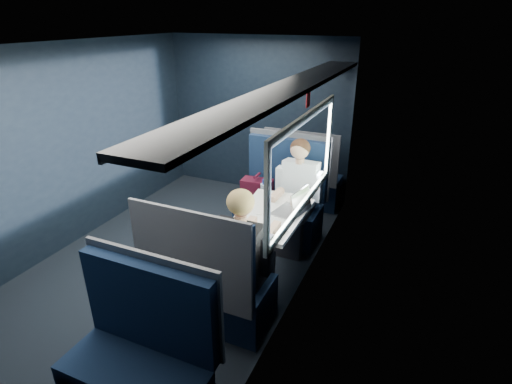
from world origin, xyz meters
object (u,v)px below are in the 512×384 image
at_px(seat_bay_far, 210,286).
at_px(laptop, 295,207).
at_px(seat_bay_near, 279,204).
at_px(cup, 302,197).
at_px(table, 268,220).
at_px(bottle_small, 306,198).
at_px(seat_row_front, 304,179).
at_px(man, 297,191).
at_px(seat_row_back, 141,364).
at_px(woman, 244,251).

height_order(seat_bay_far, laptop, seat_bay_far).
height_order(seat_bay_near, cup, seat_bay_near).
distance_m(table, seat_bay_far, 0.93).
bearing_deg(table, seat_bay_far, -101.78).
distance_m(seat_bay_near, bottle_small, 0.87).
distance_m(seat_row_front, bottle_small, 1.64).
distance_m(seat_bay_far, man, 1.62).
distance_m(seat_bay_near, seat_bay_far, 1.75).
height_order(seat_row_front, man, man).
distance_m(seat_bay_near, seat_row_back, 2.67).
relative_size(table, bottle_small, 4.17).
bearing_deg(seat_row_front, man, -77.17).
relative_size(seat_bay_far, seat_row_front, 1.09).
distance_m(seat_row_back, cup, 2.27).
bearing_deg(seat_bay_far, table, 78.22).
bearing_deg(seat_row_front, laptop, -76.00).
distance_m(laptop, cup, 0.30).
bearing_deg(seat_bay_near, woman, -80.36).
bearing_deg(table, laptop, 24.57).
xyz_separation_m(table, seat_bay_far, (-0.18, -0.87, -0.25)).
relative_size(man, woman, 1.00).
distance_m(table, seat_bay_near, 0.92).
bearing_deg(bottle_small, cup, 125.45).
xyz_separation_m(seat_bay_near, seat_row_back, (0.02, -2.67, -0.02)).
bearing_deg(seat_row_back, table, 84.20).
relative_size(seat_row_back, man, 0.88).
distance_m(woman, laptop, 0.84).
relative_size(table, laptop, 2.58).
bearing_deg(man, seat_row_front, 102.83).
bearing_deg(man, seat_row_back, -95.72).
bearing_deg(table, man, 84.48).
relative_size(seat_bay_far, laptop, 3.25).
xyz_separation_m(table, man, (0.07, 0.70, 0.06)).
distance_m(seat_bay_far, seat_row_back, 0.92).
xyz_separation_m(table, cup, (0.21, 0.41, 0.13)).
bearing_deg(seat_bay_near, seat_bay_far, -89.41).
relative_size(seat_bay_far, seat_row_back, 1.09).
bearing_deg(seat_row_back, seat_bay_near, 90.39).
bearing_deg(seat_bay_far, bottle_small, 67.61).
height_order(seat_row_back, bottle_small, seat_row_back).
distance_m(table, laptop, 0.30).
relative_size(seat_row_front, woman, 0.88).
relative_size(seat_bay_near, bottle_small, 5.25).
xyz_separation_m(seat_bay_far, man, (0.25, 1.57, 0.30)).
xyz_separation_m(woman, bottle_small, (0.23, 1.00, 0.12)).
relative_size(bottle_small, cup, 2.44).
bearing_deg(cup, man, 116.74).
xyz_separation_m(seat_bay_near, bottle_small, (0.50, -0.58, 0.42)).
bearing_deg(laptop, bottle_small, 71.92).
height_order(table, cup, cup).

